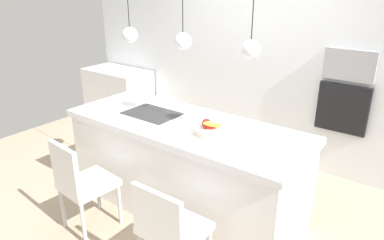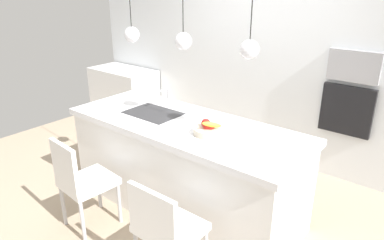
{
  "view_description": "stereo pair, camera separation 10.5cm",
  "coord_description": "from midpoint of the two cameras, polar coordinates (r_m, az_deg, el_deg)",
  "views": [
    {
      "loc": [
        1.97,
        -2.48,
        2.21
      ],
      "look_at": [
        0.1,
        0.0,
        1.0
      ],
      "focal_mm": 33.02,
      "sensor_mm": 36.0,
      "label": 1
    },
    {
      "loc": [
        2.05,
        -2.41,
        2.21
      ],
      "look_at": [
        0.1,
        0.0,
        1.0
      ],
      "focal_mm": 33.02,
      "sensor_mm": 36.0,
      "label": 2
    }
  ],
  "objects": [
    {
      "name": "fruit_bowl",
      "position": [
        3.13,
        1.98,
        -1.44
      ],
      "size": [
        0.29,
        0.29,
        0.15
      ],
      "color": "beige",
      "rests_on": "kitchen_island"
    },
    {
      "name": "chair_near",
      "position": [
        3.44,
        -18.29,
        -9.43
      ],
      "size": [
        0.45,
        0.49,
        0.93
      ],
      "color": "white",
      "rests_on": "ground"
    },
    {
      "name": "pendant_light_left",
      "position": [
        3.66,
        -10.84,
        13.4
      ],
      "size": [
        0.15,
        0.15,
        0.75
      ],
      "color": "silver"
    },
    {
      "name": "back_wall",
      "position": [
        4.65,
        10.82,
        9.62
      ],
      "size": [
        6.0,
        0.1,
        2.6
      ],
      "primitive_type": "cube",
      "color": "white",
      "rests_on": "ground"
    },
    {
      "name": "kitchen_island",
      "position": [
        3.61,
        -2.12,
        -7.44
      ],
      "size": [
        2.43,
        0.94,
        0.95
      ],
      "color": "white",
      "rests_on": "ground"
    },
    {
      "name": "floor",
      "position": [
        3.86,
        -2.02,
        -13.69
      ],
      "size": [
        6.6,
        6.6,
        0.0
      ],
      "primitive_type": "plane",
      "color": "tan",
      "rests_on": "ground"
    },
    {
      "name": "faucet",
      "position": [
        3.77,
        -5.18,
        3.99
      ],
      "size": [
        0.02,
        0.17,
        0.22
      ],
      "color": "silver",
      "rests_on": "kitchen_island"
    },
    {
      "name": "pendant_light_right",
      "position": [
        2.83,
        8.4,
        11.31
      ],
      "size": [
        0.15,
        0.15,
        0.75
      ],
      "color": "silver"
    },
    {
      "name": "microwave",
      "position": [
        4.22,
        23.48,
        8.16
      ],
      "size": [
        0.54,
        0.08,
        0.34
      ],
      "primitive_type": "cube",
      "color": "#9E9EA3",
      "rests_on": "back_wall"
    },
    {
      "name": "side_counter",
      "position": [
        6.03,
        -12.26,
        3.79
      ],
      "size": [
        1.1,
        0.6,
        0.89
      ],
      "primitive_type": "cube",
      "color": "white",
      "rests_on": "ground"
    },
    {
      "name": "sink_basin",
      "position": [
        3.67,
        -7.32,
        0.98
      ],
      "size": [
        0.56,
        0.4,
        0.02
      ],
      "primitive_type": "cube",
      "color": "#2D2D30",
      "rests_on": "kitchen_island"
    },
    {
      "name": "chair_middle",
      "position": [
        2.77,
        -4.87,
        -16.84
      ],
      "size": [
        0.48,
        0.42,
        0.87
      ],
      "color": "white",
      "rests_on": "ground"
    },
    {
      "name": "oven",
      "position": [
        4.34,
        22.52,
        1.75
      ],
      "size": [
        0.56,
        0.08,
        0.56
      ],
      "primitive_type": "cube",
      "color": "black",
      "rests_on": "back_wall"
    },
    {
      "name": "pendant_light_center",
      "position": [
        3.2,
        -2.43,
        12.66
      ],
      "size": [
        0.15,
        0.15,
        0.75
      ],
      "color": "silver"
    }
  ]
}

